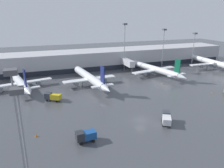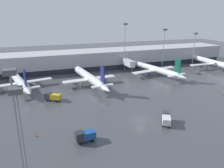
% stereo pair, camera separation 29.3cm
% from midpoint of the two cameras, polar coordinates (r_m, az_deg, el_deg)
% --- Properties ---
extents(ground_plane, '(320.00, 320.00, 0.00)m').
position_cam_midpoint_polar(ground_plane, '(58.97, 7.54, -9.35)').
color(ground_plane, '#424449').
extents(terminal_building, '(160.00, 27.37, 9.00)m').
position_cam_midpoint_polar(terminal_building, '(113.29, -6.83, 6.30)').
color(terminal_building, '#B2B2B7').
rests_on(terminal_building, ground_plane).
extents(parked_jet_0, '(26.95, 38.10, 8.66)m').
position_cam_midpoint_polar(parked_jet_0, '(123.13, 25.08, 5.07)').
color(parked_jet_0, white).
rests_on(parked_jet_0, ground_plane).
extents(parked_jet_2, '(23.81, 31.97, 9.66)m').
position_cam_midpoint_polar(parked_jet_2, '(88.28, -22.86, 0.51)').
color(parked_jet_2, silver).
rests_on(parked_jet_2, ground_plane).
extents(parked_jet_3, '(21.33, 36.35, 10.07)m').
position_cam_midpoint_polar(parked_jet_3, '(85.87, -5.70, 1.60)').
color(parked_jet_3, silver).
rests_on(parked_jet_3, ground_plane).
extents(parked_jet_4, '(23.83, 37.36, 9.58)m').
position_cam_midpoint_polar(parked_jet_4, '(102.39, 11.20, 3.85)').
color(parked_jet_4, silver).
rests_on(parked_jet_4, ground_plane).
extents(service_truck_0, '(4.52, 2.35, 2.60)m').
position_cam_midpoint_polar(service_truck_0, '(49.18, -6.88, -13.18)').
color(service_truck_0, '#19478C').
rests_on(service_truck_0, ground_plane).
extents(service_truck_2, '(4.30, 5.52, 2.62)m').
position_cam_midpoint_polar(service_truck_2, '(57.81, 14.11, -8.65)').
color(service_truck_2, silver).
rests_on(service_truck_2, ground_plane).
extents(service_truck_3, '(5.42, 4.42, 2.63)m').
position_cam_midpoint_polar(service_truck_3, '(72.71, -15.11, -3.14)').
color(service_truck_3, gold).
rests_on(service_truck_3, ground_plane).
extents(traffic_cone_1, '(0.46, 0.46, 0.60)m').
position_cam_midpoint_polar(traffic_cone_1, '(89.45, 13.37, 0.07)').
color(traffic_cone_1, orange).
rests_on(traffic_cone_1, ground_plane).
extents(traffic_cone_2, '(0.40, 0.40, 0.80)m').
position_cam_midpoint_polar(traffic_cone_2, '(84.31, 24.73, -2.13)').
color(traffic_cone_2, orange).
rests_on(traffic_cone_2, ground_plane).
extents(traffic_cone_3, '(0.51, 0.51, 0.76)m').
position_cam_midpoint_polar(traffic_cone_3, '(54.11, -19.16, -12.46)').
color(traffic_cone_3, orange).
rests_on(traffic_cone_3, ground_plane).
extents(apron_light_mast_0, '(1.80, 1.80, 19.95)m').
position_cam_midpoint_polar(apron_light_mast_0, '(114.23, 13.53, 11.66)').
color(apron_light_mast_0, gray).
rests_on(apron_light_mast_0, ground_plane).
extents(apron_light_mast_1, '(1.80, 1.80, 19.27)m').
position_cam_midpoint_polar(apron_light_mast_1, '(35.37, -24.17, -3.02)').
color(apron_light_mast_1, gray).
rests_on(apron_light_mast_1, ground_plane).
extents(apron_light_mast_3, '(1.80, 1.80, 17.13)m').
position_cam_midpoint_polar(apron_light_mast_3, '(33.77, -22.98, -6.53)').
color(apron_light_mast_3, gray).
rests_on(apron_light_mast_3, ground_plane).
extents(apron_light_mast_5, '(1.80, 1.80, 22.77)m').
position_cam_midpoint_polar(apron_light_mast_5, '(106.23, 3.49, 12.70)').
color(apron_light_mast_5, gray).
rests_on(apron_light_mast_5, ground_plane).
extents(apron_light_mast_7, '(1.80, 1.80, 17.61)m').
position_cam_midpoint_polar(apron_light_mast_7, '(124.95, 20.89, 10.75)').
color(apron_light_mast_7, gray).
rests_on(apron_light_mast_7, ground_plane).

